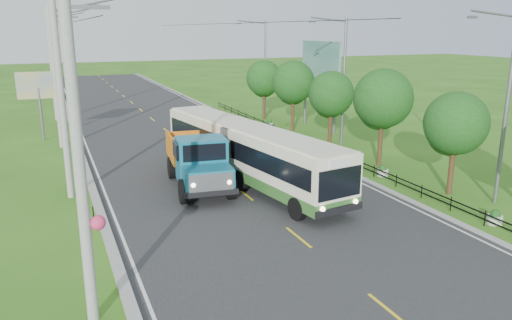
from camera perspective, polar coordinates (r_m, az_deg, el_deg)
ground at (r=20.71m, az=4.86°, el=-8.83°), size 240.00×240.00×0.00m
road at (r=38.73m, az=-8.90°, el=2.26°), size 14.00×120.00×0.02m
curb_left at (r=37.72m, az=-19.56°, el=1.34°), size 0.40×120.00×0.15m
curb_right at (r=40.96m, az=0.86°, el=3.18°), size 0.30×120.00×0.10m
edge_line_left at (r=37.76m, az=-18.73°, el=1.35°), size 0.12×120.00×0.00m
edge_line_right at (r=40.77m, az=0.21°, el=3.08°), size 0.12×120.00×0.00m
centre_dash at (r=20.70m, az=4.86°, el=-8.77°), size 0.12×2.20×0.00m
railing_right at (r=36.00m, az=5.92°, el=1.89°), size 0.04×40.00×0.60m
pole_nearest at (r=14.19m, az=-19.38°, el=0.33°), size 3.51×0.44×10.00m
pole_near at (r=25.98m, az=-21.28°, el=6.74°), size 3.51×0.32×10.00m
pole_mid at (r=37.92m, az=-21.93°, el=8.90°), size 3.51×0.32×10.00m
pole_far at (r=49.88m, az=-22.28°, el=10.03°), size 3.51×0.32×10.00m
tree_second at (r=27.06m, az=21.74°, el=3.59°), size 3.18×3.26×5.30m
tree_third at (r=31.48m, az=14.22°, el=6.49°), size 3.60×3.62×6.00m
tree_fourth at (r=36.46m, az=8.54°, el=7.21°), size 3.24×3.31×5.40m
tree_fifth at (r=41.64m, az=4.25°, el=8.63°), size 3.48×3.52×5.80m
tree_back at (r=47.06m, az=0.91°, el=9.12°), size 3.30×3.36×5.50m
streetlight_near at (r=25.97m, az=26.55°, el=5.76°), size 3.02×0.20×9.07m
streetlight_mid at (r=36.61m, az=9.80°, el=9.27°), size 3.02×0.20×9.07m
streetlight_far at (r=48.97m, az=0.89°, el=10.81°), size 3.02×0.20×9.07m
planter_front at (r=24.25m, az=25.64°, el=-5.98°), size 0.64×0.64×0.67m
planter_near at (r=29.81m, az=14.28°, el=-1.25°), size 0.64×0.64×0.67m
planter_mid at (r=36.29m, az=6.75°, el=1.94°), size 0.64×0.64×0.67m
planter_far at (r=43.28m, az=1.56°, el=4.12°), size 0.64×0.64×0.67m
billboard_left at (r=41.02m, az=-23.61°, el=7.37°), size 3.00×0.20×5.20m
billboard_right at (r=42.55m, az=7.37°, el=10.69°), size 0.24×6.00×7.30m
bus at (r=27.75m, az=-1.13°, el=1.37°), size 4.91×16.08×3.07m
dump_truck at (r=26.68m, az=-6.61°, el=0.30°), size 3.36×7.19×2.92m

